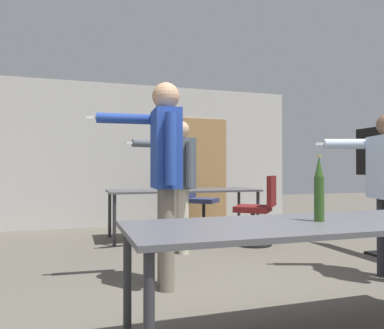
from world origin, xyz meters
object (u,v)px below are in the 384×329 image
object	(u,v)px
person_near_casual	(180,173)
beer_bottle	(319,190)
person_left_plaid	(164,161)
office_chair_far_right	(258,212)
office_chair_side_rolled	(200,202)
drink_cup	(184,187)

from	to	relation	value
person_near_casual	beer_bottle	distance (m)	2.62
beer_bottle	person_left_plaid	bearing A→B (deg)	116.74
beer_bottle	office_chair_far_right	bearing A→B (deg)	69.44
person_left_plaid	office_chair_far_right	world-z (taller)	person_left_plaid
office_chair_side_rolled	beer_bottle	xyz separation A→B (m)	(-0.78, -4.54, 0.48)
person_left_plaid	office_chair_side_rolled	world-z (taller)	person_left_plaid
office_chair_far_right	office_chair_side_rolled	bearing A→B (deg)	46.70
office_chair_far_right	drink_cup	xyz separation A→B (m)	(-0.85, 0.74, 0.33)
person_near_casual	person_left_plaid	xyz separation A→B (m)	(-0.51, -1.32, 0.12)
person_near_casual	beer_bottle	bearing A→B (deg)	172.87
office_chair_side_rolled	beer_bottle	bearing A→B (deg)	29.40
beer_bottle	drink_cup	world-z (taller)	beer_bottle
person_near_casual	drink_cup	bearing A→B (deg)	-30.47
person_near_casual	drink_cup	size ratio (longest dim) A/B	17.35
office_chair_far_right	beer_bottle	world-z (taller)	beer_bottle
person_left_plaid	office_chair_far_right	xyz separation A→B (m)	(1.68, 1.43, -0.66)
beer_bottle	drink_cup	bearing A→B (deg)	87.17
office_chair_side_rolled	person_near_casual	bearing A→B (deg)	13.48
person_left_plaid	person_near_casual	bearing A→B (deg)	-17.75
office_chair_far_right	beer_bottle	xyz separation A→B (m)	(-1.02, -2.73, 0.47)
drink_cup	person_left_plaid	bearing A→B (deg)	-110.90
person_near_casual	office_chair_far_right	world-z (taller)	person_near_casual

